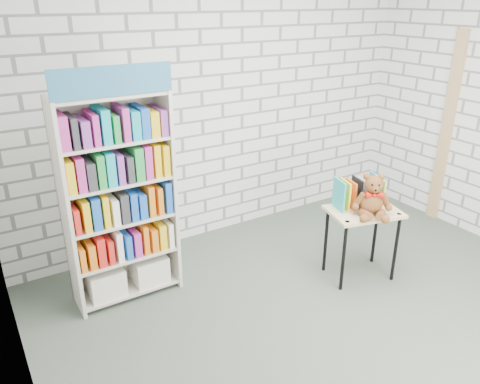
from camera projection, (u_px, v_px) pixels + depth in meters
ground at (351, 325)px, 3.70m from camera, size 4.50×4.50×0.00m
room_shell at (376, 100)px, 3.01m from camera, size 4.52×4.02×2.81m
bookshelf at (119, 199)px, 3.77m from camera, size 0.88×0.34×1.97m
display_table at (363, 220)px, 4.15m from camera, size 0.70×0.57×0.66m
table_books at (360, 193)px, 4.15m from camera, size 0.46×0.29×0.26m
teddy_bear at (373, 199)px, 3.97m from camera, size 0.35×0.35×0.37m
door_trim at (447, 130)px, 5.12m from camera, size 0.05×0.12×2.10m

